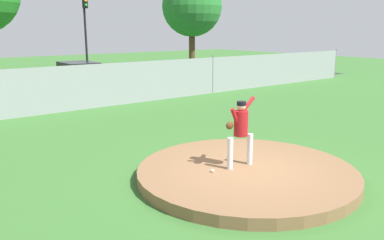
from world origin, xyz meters
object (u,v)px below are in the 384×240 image
pitcher_youth (240,127)px  parked_car_silver (79,79)px  traffic_light_far (86,23)px  baseball (212,171)px

pitcher_youth → parked_car_silver: size_ratio=0.39×
parked_car_silver → traffic_light_far: size_ratio=0.75×
parked_car_silver → traffic_light_far: 5.76m
baseball → traffic_light_far: 19.48m
baseball → parked_car_silver: bearing=78.8°
pitcher_youth → parked_car_silver: pitcher_youth is taller
parked_car_silver → traffic_light_far: bearing=60.9°
pitcher_youth → baseball: size_ratio=21.95×
parked_car_silver → traffic_light_far: traffic_light_far is taller
baseball → parked_car_silver: size_ratio=0.02×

